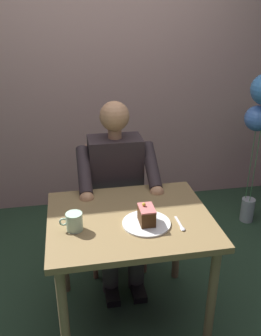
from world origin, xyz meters
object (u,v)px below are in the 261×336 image
chair (114,200)px  dessert_spoon (181,226)px  dining_table (130,232)px  seated_person (117,191)px  balloon_display (261,114)px  cake_slice (147,215)px  coffee_cup (74,221)px

chair → dessert_spoon: 0.87m
dining_table → chair: 0.67m
seated_person → dessert_spoon: bearing=111.7°
dining_table → seated_person: size_ratio=0.72×
chair → balloon_display: balloon_display is taller
dining_table → seated_person: seated_person is taller
seated_person → cake_slice: bearing=97.4°
dining_table → cake_slice: bearing=129.9°
chair → coffee_cup: size_ratio=7.33×
dining_table → chair: size_ratio=1.01×
balloon_display → dessert_spoon: bearing=46.4°
cake_slice → balloon_display: size_ratio=0.09×
seated_person → dessert_spoon: size_ratio=8.76×
chair → cake_slice: 0.80m
seated_person → balloon_display: size_ratio=0.93×
seated_person → dessert_spoon: 0.68m
chair → cake_slice: size_ratio=7.59×
coffee_cup → dessert_spoon: bearing=172.7°
seated_person → cake_slice: 0.59m
chair → dessert_spoon: size_ratio=6.21×
dining_table → chair: bearing=-90.0°
dessert_spoon → cake_slice: bearing=-17.3°
cake_slice → dessert_spoon: size_ratio=0.82×
balloon_display → seated_person: bearing=18.8°
dessert_spoon → balloon_display: bearing=-133.6°
chair → seated_person: seated_person is taller
chair → coffee_cup: chair is taller
chair → dessert_spoon: chair is taller
seated_person → balloon_display: bearing=-161.2°
chair → seated_person: size_ratio=0.71×
seated_person → dessert_spoon: seated_person is taller
chair → coffee_cup: (0.31, 0.72, 0.30)m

